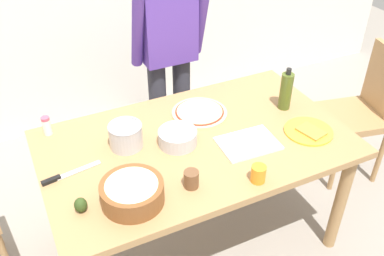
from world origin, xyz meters
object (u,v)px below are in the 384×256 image
at_px(avocado, 81,205).
at_px(pizza_raw_on_board, 200,112).
at_px(plate_with_slice, 309,131).
at_px(popcorn_bowl, 132,191).
at_px(mixing_bowl_steel, 178,137).
at_px(person_cook, 168,47).
at_px(cup_small_brown, 191,179).
at_px(olive_oil_bottle, 286,91).
at_px(cup_orange, 258,174).
at_px(salt_shaker, 47,126).
at_px(steel_pot, 126,135).
at_px(chef_knife, 64,175).
at_px(cutting_board_white, 248,143).
at_px(dining_table, 196,154).
at_px(chair_wooden_right, 365,107).

bearing_deg(avocado, pizza_raw_on_board, 29.70).
relative_size(plate_with_slice, popcorn_bowl, 0.93).
bearing_deg(mixing_bowl_steel, popcorn_bowl, -139.89).
bearing_deg(person_cook, avocado, -130.03).
relative_size(pizza_raw_on_board, cup_small_brown, 3.73).
distance_m(olive_oil_bottle, avocado, 1.30).
xyz_separation_m(cup_orange, salt_shaker, (-0.81, 0.79, 0.01)).
distance_m(mixing_bowl_steel, steel_pot, 0.26).
bearing_deg(plate_with_slice, mixing_bowl_steel, 162.44).
distance_m(mixing_bowl_steel, avocado, 0.62).
bearing_deg(chef_knife, cup_orange, -27.30).
bearing_deg(cutting_board_white, salt_shaker, 149.51).
relative_size(pizza_raw_on_board, popcorn_bowl, 1.13).
bearing_deg(cup_orange, cutting_board_white, 67.74).
xyz_separation_m(person_cook, cutting_board_white, (0.06, -0.90, -0.17)).
distance_m(plate_with_slice, olive_oil_bottle, 0.28).
distance_m(dining_table, mixing_bowl_steel, 0.16).
relative_size(plate_with_slice, avocado, 3.71).
bearing_deg(person_cook, olive_oil_bottle, -58.09).
xyz_separation_m(steel_pot, cup_small_brown, (0.17, -0.41, -0.02)).
relative_size(dining_table, mixing_bowl_steel, 8.00).
bearing_deg(chef_knife, cutting_board_white, -10.09).
distance_m(olive_oil_bottle, cup_orange, 0.67).
distance_m(dining_table, salt_shaker, 0.80).
height_order(cup_small_brown, chef_knife, cup_small_brown).
xyz_separation_m(pizza_raw_on_board, mixing_bowl_steel, (-0.22, -0.20, 0.03)).
height_order(popcorn_bowl, avocado, popcorn_bowl).
xyz_separation_m(person_cook, popcorn_bowl, (-0.61, -1.03, -0.12)).
height_order(pizza_raw_on_board, chef_knife, pizza_raw_on_board).
relative_size(cup_orange, cutting_board_white, 0.28).
distance_m(cup_small_brown, salt_shaker, 0.86).
bearing_deg(avocado, dining_table, 19.26).
height_order(plate_with_slice, popcorn_bowl, popcorn_bowl).
height_order(pizza_raw_on_board, plate_with_slice, plate_with_slice).
bearing_deg(mixing_bowl_steel, avocado, -156.07).
relative_size(popcorn_bowl, cup_orange, 3.29).
distance_m(dining_table, plate_with_slice, 0.62).
distance_m(pizza_raw_on_board, popcorn_bowl, 0.75).
bearing_deg(olive_oil_bottle, steel_pot, 176.85).
bearing_deg(dining_table, olive_oil_bottle, 6.22).
bearing_deg(plate_with_slice, popcorn_bowl, -175.66).
bearing_deg(popcorn_bowl, pizza_raw_on_board, 40.71).
relative_size(chair_wooden_right, popcorn_bowl, 3.39).
bearing_deg(chef_knife, chair_wooden_right, 2.25).
xyz_separation_m(olive_oil_bottle, cutting_board_white, (-0.37, -0.21, -0.11)).
height_order(dining_table, chair_wooden_right, chair_wooden_right).
bearing_deg(cup_small_brown, avocado, 172.39).
bearing_deg(chair_wooden_right, pizza_raw_on_board, 174.19).
bearing_deg(chair_wooden_right, cup_orange, -157.49).
bearing_deg(cutting_board_white, cup_small_brown, -158.89).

